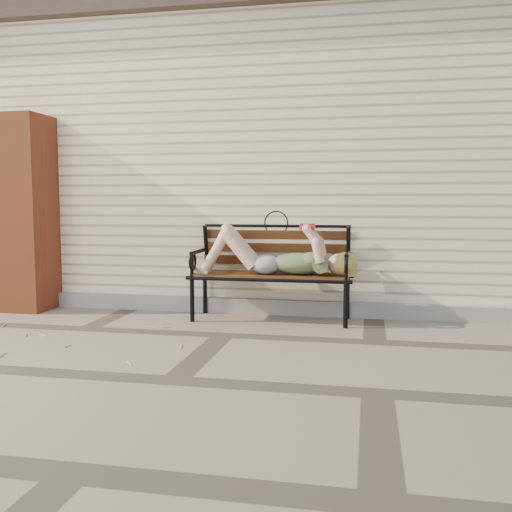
# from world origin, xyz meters

# --- Properties ---
(ground) EXTENTS (80.00, 80.00, 0.00)m
(ground) POSITION_xyz_m (0.00, 0.00, 0.00)
(ground) COLOR #78665C
(ground) RESTS_ON ground
(house_wall) EXTENTS (8.00, 4.00, 3.00)m
(house_wall) POSITION_xyz_m (0.00, 3.00, 1.50)
(house_wall) COLOR #F4E6BF
(house_wall) RESTS_ON ground
(house_roof) EXTENTS (8.30, 4.30, 0.30)m
(house_roof) POSITION_xyz_m (0.00, 3.00, 3.15)
(house_roof) COLOR #4F4038
(house_roof) RESTS_ON house_wall
(foundation_strip) EXTENTS (8.00, 0.10, 0.15)m
(foundation_strip) POSITION_xyz_m (0.00, 0.97, 0.07)
(foundation_strip) COLOR gray
(foundation_strip) RESTS_ON ground
(brick_pillar) EXTENTS (0.50, 0.50, 2.00)m
(brick_pillar) POSITION_xyz_m (-2.30, 0.75, 1.00)
(brick_pillar) COLOR #A24C24
(brick_pillar) RESTS_ON ground
(garden_bench) EXTENTS (1.61, 0.64, 1.04)m
(garden_bench) POSITION_xyz_m (0.29, 0.79, 0.59)
(garden_bench) COLOR black
(garden_bench) RESTS_ON ground
(reading_woman) EXTENTS (1.52, 0.35, 0.48)m
(reading_woman) POSITION_xyz_m (0.30, 0.67, 0.62)
(reading_woman) COLOR #0A394A
(reading_woman) RESTS_ON ground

